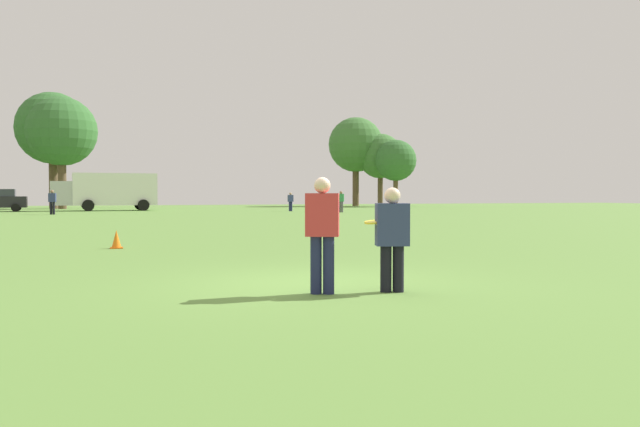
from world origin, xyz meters
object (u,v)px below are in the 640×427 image
(traffic_cone, at_px, (116,240))
(box_truck, at_px, (107,190))
(bystander_sideline_watcher, at_px, (341,200))
(bystander_far_jogger, at_px, (52,201))
(bystander_field_marshal, at_px, (291,201))
(player_thrower, at_px, (322,228))
(player_defender, at_px, (392,234))
(frisbee, at_px, (374,222))

(traffic_cone, height_order, box_truck, box_truck)
(traffic_cone, distance_m, box_truck, 39.54)
(bystander_sideline_watcher, xyz_separation_m, bystander_far_jogger, (-20.80, 1.51, 0.03))
(bystander_field_marshal, bearing_deg, player_thrower, -105.41)
(player_thrower, relative_size, player_defender, 1.10)
(player_defender, relative_size, box_truck, 0.18)
(player_defender, height_order, traffic_cone, player_defender)
(traffic_cone, relative_size, bystander_sideline_watcher, 0.29)
(box_truck, relative_size, bystander_sideline_watcher, 5.21)
(bystander_sideline_watcher, relative_size, bystander_far_jogger, 0.97)
(player_defender, height_order, box_truck, box_truck)
(player_thrower, relative_size, traffic_cone, 3.46)
(bystander_field_marshal, bearing_deg, frisbee, -104.40)
(frisbee, bearing_deg, bystander_sideline_watcher, 70.09)
(bystander_far_jogger, bearing_deg, traffic_cone, -82.77)
(player_defender, relative_size, frisbee, 5.54)
(player_thrower, bearing_deg, traffic_cone, 106.85)
(frisbee, height_order, bystander_field_marshal, bystander_field_marshal)
(frisbee, xyz_separation_m, traffic_cone, (-3.45, 8.84, -0.78))
(player_thrower, relative_size, bystander_sideline_watcher, 1.00)
(traffic_cone, relative_size, box_truck, 0.06)
(frisbee, bearing_deg, box_truck, 94.31)
(box_truck, bearing_deg, frisbee, -85.69)
(bystander_far_jogger, relative_size, bystander_field_marshal, 1.10)
(traffic_cone, xyz_separation_m, bystander_field_marshal, (14.16, 32.89, 0.65))
(player_thrower, bearing_deg, bystander_sideline_watcher, 69.03)
(player_thrower, xyz_separation_m, bystander_field_marshal, (11.49, 41.71, -0.06))
(traffic_cone, height_order, bystander_field_marshal, bystander_field_marshal)
(player_thrower, height_order, traffic_cone, player_thrower)
(player_thrower, height_order, bystander_field_marshal, player_thrower)
(frisbee, distance_m, bystander_far_jogger, 39.55)
(traffic_cone, bearing_deg, bystander_far_jogger, 97.23)
(player_defender, height_order, bystander_sideline_watcher, bystander_sideline_watcher)
(frisbee, height_order, bystander_far_jogger, bystander_far_jogger)
(box_truck, xyz_separation_m, bystander_sideline_watcher, (17.18, -10.97, -0.82))
(bystander_sideline_watcher, bearing_deg, player_thrower, -110.97)
(bystander_far_jogger, bearing_deg, box_truck, 69.08)
(bystander_sideline_watcher, distance_m, bystander_far_jogger, 20.85)
(box_truck, bearing_deg, bystander_field_marshal, -24.72)
(bystander_field_marshal, bearing_deg, box_truck, 155.28)
(player_defender, xyz_separation_m, bystander_field_marshal, (10.48, 41.87, 0.03))
(bystander_sideline_watcher, distance_m, bystander_field_marshal, 5.20)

